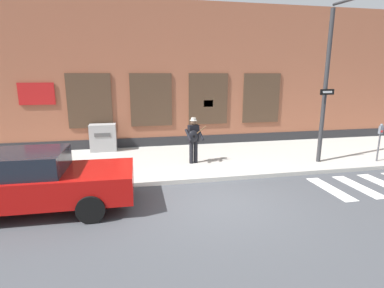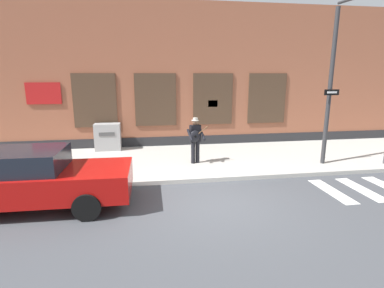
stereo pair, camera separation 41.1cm
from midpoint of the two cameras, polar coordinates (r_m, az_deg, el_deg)
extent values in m
plane|color=#424449|center=(8.15, 6.09, -11.16)|extent=(160.00, 160.00, 0.00)
cube|color=#ADAAA3|center=(11.76, 1.15, -3.07)|extent=(28.00, 4.74, 0.14)
cube|color=#99563D|center=(15.62, -1.66, 12.62)|extent=(28.00, 4.00, 6.44)
cube|color=#28282B|center=(13.96, -0.53, 0.39)|extent=(28.00, 0.04, 0.55)
cube|color=#473323|center=(13.65, -17.19, 7.90)|extent=(1.83, 0.06, 2.31)
cube|color=black|center=(13.64, -17.19, 7.89)|extent=(1.71, 0.03, 2.19)
cube|color=#473323|center=(13.53, -6.08, 8.36)|extent=(1.83, 0.06, 2.31)
cube|color=black|center=(13.52, -6.07, 8.35)|extent=(1.71, 0.03, 2.19)
cube|color=#473323|center=(13.90, 4.84, 8.51)|extent=(1.83, 0.06, 2.31)
cube|color=black|center=(13.90, 4.85, 8.51)|extent=(1.71, 0.03, 2.19)
cube|color=#473323|center=(14.74, 14.86, 8.38)|extent=(1.83, 0.06, 2.31)
cube|color=black|center=(14.73, 14.87, 8.38)|extent=(1.71, 0.03, 2.19)
cube|color=red|center=(14.05, -25.69, 8.68)|extent=(1.40, 0.04, 0.90)
cube|color=yellow|center=(13.90, 4.85, 7.68)|extent=(0.44, 0.02, 0.30)
cube|color=silver|center=(9.85, 26.17, -8.08)|extent=(0.42, 1.90, 0.01)
cube|color=silver|center=(10.42, 30.52, -7.45)|extent=(0.42, 1.90, 0.01)
cube|color=#B20F0C|center=(8.47, -26.01, -6.65)|extent=(4.63, 1.92, 0.68)
cube|color=black|center=(8.38, -28.04, -2.76)|extent=(1.87, 1.61, 0.52)
cube|color=silver|center=(8.57, -10.32, -4.80)|extent=(0.06, 0.24, 0.12)
cube|color=silver|center=(7.49, -10.64, -7.45)|extent=(0.06, 0.24, 0.12)
cylinder|color=black|center=(9.07, -16.03, -6.81)|extent=(0.66, 0.25, 0.66)
cylinder|color=black|center=(7.47, -17.86, -11.31)|extent=(0.66, 0.25, 0.66)
cylinder|color=black|center=(9.82, -31.73, -6.77)|extent=(0.66, 0.25, 0.66)
cylinder|color=black|center=(11.08, 2.11, -1.51)|extent=(0.15, 0.15, 0.82)
cylinder|color=black|center=(11.00, 1.28, -1.62)|extent=(0.15, 0.15, 0.82)
cube|color=black|center=(10.89, 1.70, 2.07)|extent=(0.41, 0.29, 0.60)
sphere|color=brown|center=(10.82, 1.72, 4.19)|extent=(0.22, 0.22, 0.22)
cylinder|color=beige|center=(10.81, 1.72, 4.51)|extent=(0.28, 0.28, 0.02)
cylinder|color=beige|center=(10.81, 1.72, 4.77)|extent=(0.18, 0.18, 0.09)
cylinder|color=black|center=(10.90, 3.07, 1.84)|extent=(0.18, 0.52, 0.39)
cylinder|color=black|center=(10.72, 0.70, 1.68)|extent=(0.18, 0.52, 0.39)
ellipsoid|color=black|center=(10.71, 1.65, 1.47)|extent=(0.38, 0.18, 0.44)
cylinder|color=black|center=(10.66, 1.77, 1.41)|extent=(0.09, 0.03, 0.09)
cylinder|color=brown|center=(10.76, 2.99, 2.49)|extent=(0.47, 0.12, 0.34)
cylinder|color=#2D2D30|center=(11.79, 25.69, 9.38)|extent=(0.15, 0.15, 5.40)
cube|color=black|center=(11.71, 26.00, 8.84)|extent=(0.60, 0.11, 0.20)
cube|color=white|center=(11.70, 26.07, 8.83)|extent=(0.40, 0.06, 0.07)
cube|color=#9E9E9E|center=(13.38, -14.89, 1.32)|extent=(1.09, 0.57, 1.16)
cube|color=#4C4C4C|center=(13.06, -15.06, 1.80)|extent=(0.65, 0.02, 0.16)
camera|label=1|loc=(0.21, -88.75, 0.29)|focal=28.00mm
camera|label=2|loc=(0.21, 91.25, -0.29)|focal=28.00mm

